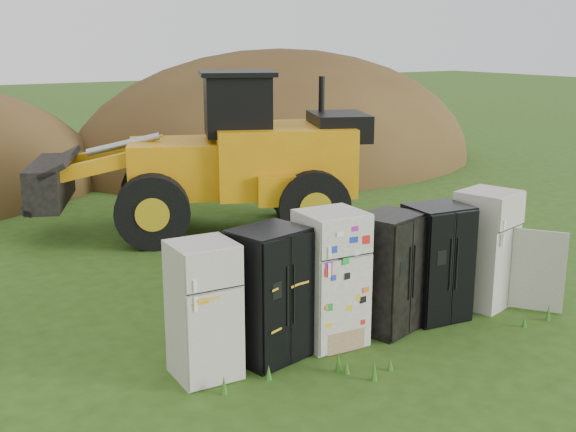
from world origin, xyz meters
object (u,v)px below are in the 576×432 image
Objects in this scene: fridge_black_side at (269,294)px; fridge_open_door at (485,248)px; fridge_sticker at (331,278)px; wheel_loader at (198,153)px; fridge_leftmost at (204,310)px; fridge_black_right at (436,262)px; fridge_dark_mid at (388,273)px.

fridge_open_door is at bearing -14.44° from fridge_black_side.
wheel_loader is (0.91, 6.22, 0.77)m from fridge_sticker.
fridge_leftmost is 0.98× the size of fridge_black_side.
fridge_leftmost is at bearing -175.58° from fridge_black_right.
fridge_open_door is (1.03, 0.03, 0.05)m from fridge_black_right.
fridge_black_side reaches higher than fridge_leftmost.
wheel_loader is at bearing 59.61° from fridge_black_side.
fridge_dark_mid is (1.90, -0.05, -0.02)m from fridge_black_side.
fridge_leftmost is 0.92m from fridge_black_side.
fridge_black_side is 2.78m from fridge_black_right.
fridge_black_right is 0.95× the size of fridge_open_door.
fridge_black_right is (0.88, -0.03, 0.01)m from fridge_dark_mid.
wheel_loader reaches higher than fridge_leftmost.
fridge_open_door reaches higher than fridge_black_side.
wheel_loader is at bearing 103.63° from fridge_black_right.
fridge_sticker is 6.34m from wheel_loader.
fridge_black_right is 0.24× the size of wheel_loader.
fridge_leftmost is 3.70m from fridge_black_right.
fridge_sticker reaches higher than fridge_leftmost.
fridge_black_side is 0.94× the size of fridge_sticker.
fridge_dark_mid is at bearing -0.25° from fridge_sticker.
fridge_leftmost is 6.88m from wheel_loader.
fridge_black_right is at bearing 0.33° from fridge_sticker.
fridge_black_side is at bearing -176.20° from fridge_black_right.
fridge_open_door is (2.85, -0.05, -0.02)m from fridge_sticker.
fridge_dark_mid is (0.95, -0.05, -0.07)m from fridge_sticker.
fridge_sticker is 0.26× the size of wheel_loader.
fridge_dark_mid is 0.94× the size of fridge_open_door.
fridge_open_door is (1.91, -0.00, 0.06)m from fridge_dark_mid.
fridge_black_right is at bearing 165.73° from fridge_open_door.
fridge_black_right is at bearing -18.62° from fridge_dark_mid.
fridge_black_right is (2.78, -0.08, -0.01)m from fridge_black_side.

